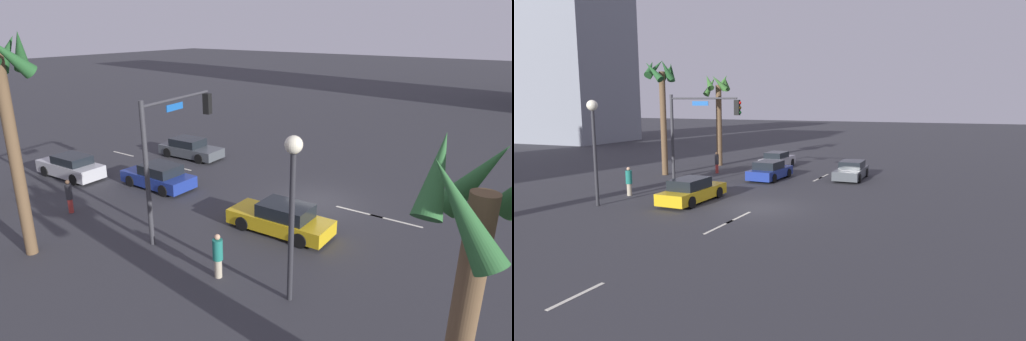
{
  "view_description": "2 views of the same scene",
  "coord_description": "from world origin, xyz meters",
  "views": [
    {
      "loc": [
        -9.31,
        18.82,
        8.65
      ],
      "look_at": [
        2.6,
        1.78,
        1.68
      ],
      "focal_mm": 30.61,
      "sensor_mm": 36.0,
      "label": 1
    },
    {
      "loc": [
        -20.74,
        -10.0,
        5.44
      ],
      "look_at": [
        3.44,
        0.93,
        1.44
      ],
      "focal_mm": 31.6,
      "sensor_mm": 36.0,
      "label": 2
    }
  ],
  "objects": [
    {
      "name": "car_3",
      "position": [
        10.84,
        -2.15,
        0.6
      ],
      "size": [
        4.52,
        2.02,
        1.3
      ],
      "color": "#474C51",
      "rests_on": "ground_plane"
    },
    {
      "name": "lane_stripe_2",
      "position": [
        -4.08,
        0.0,
        0.01
      ],
      "size": [
        2.46,
        0.14,
        0.01
      ],
      "primitive_type": "cube",
      "color": "silver",
      "rests_on": "ground_plane"
    },
    {
      "name": "car_0",
      "position": [
        -0.28,
        3.98,
        0.62
      ],
      "size": [
        4.66,
        1.91,
        1.35
      ],
      "color": "gold",
      "rests_on": "ground_plane"
    },
    {
      "name": "lane_stripe_5",
      "position": [
        11.07,
        0.0,
        0.01
      ],
      "size": [
        2.29,
        0.14,
        0.01
      ],
      "primitive_type": "cube",
      "color": "silver",
      "rests_on": "ground_plane"
    },
    {
      "name": "car_4",
      "position": [
        8.27,
        3.13,
        0.62
      ],
      "size": [
        4.27,
        1.97,
        1.34
      ],
      "color": "navy",
      "rests_on": "ground_plane"
    },
    {
      "name": "pedestrian_0",
      "position": [
        9.14,
        8.05,
        0.89
      ],
      "size": [
        0.37,
        0.37,
        1.67
      ],
      "color": "#BF3833",
      "rests_on": "ground_plane"
    },
    {
      "name": "car_2",
      "position": [
        13.83,
        4.94,
        0.64
      ],
      "size": [
        4.5,
        1.89,
        1.36
      ],
      "color": "#B7B7BC",
      "rests_on": "ground_plane"
    },
    {
      "name": "palm_tree_2",
      "position": [
        -8.59,
        10.95,
        4.93
      ],
      "size": [
        2.5,
        2.67,
        7.0
      ],
      "color": "brown",
      "rests_on": "ground_plane"
    },
    {
      "name": "lane_stripe_6",
      "position": [
        15.25,
        0.0,
        0.01
      ],
      "size": [
        2.12,
        0.14,
        0.01
      ],
      "primitive_type": "cube",
      "color": "silver",
      "rests_on": "ground_plane"
    },
    {
      "name": "lane_stripe_4",
      "position": [
        9.76,
        0.0,
        0.01
      ],
      "size": [
        1.93,
        0.14,
        0.01
      ],
      "primitive_type": "cube",
      "color": "silver",
      "rests_on": "ground_plane"
    },
    {
      "name": "streetlamp",
      "position": [
        -3.13,
        8.06,
        3.96
      ],
      "size": [
        0.56,
        0.56,
        5.59
      ],
      "color": "#2D2D33",
      "rests_on": "ground_plane"
    },
    {
      "name": "lane_stripe_3",
      "position": [
        -2.27,
        0.0,
        0.01
      ],
      "size": [
        2.38,
        0.14,
        0.01
      ],
      "primitive_type": "cube",
      "color": "silver",
      "rests_on": "ground_plane"
    },
    {
      "name": "palm_tree_1",
      "position": [
        6.82,
        11.35,
        6.44
      ],
      "size": [
        2.41,
        2.57,
        8.81
      ],
      "color": "brown",
      "rests_on": "ground_plane"
    },
    {
      "name": "ground_plane",
      "position": [
        0.0,
        0.0,
        0.0
      ],
      "size": [
        220.0,
        220.0,
        0.0
      ],
      "primitive_type": "plane",
      "color": "#333338"
    },
    {
      "name": "traffic_signal",
      "position": [
        3.75,
        6.35,
        4.06
      ],
      "size": [
        0.94,
        4.86,
        5.97
      ],
      "color": "#38383D",
      "rests_on": "ground_plane"
    },
    {
      "name": "pedestrian_1",
      "position": [
        -0.34,
        8.36,
        0.89
      ],
      "size": [
        0.52,
        0.52,
        1.7
      ],
      "color": "#B2A58C",
      "rests_on": "ground_plane"
    }
  ]
}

